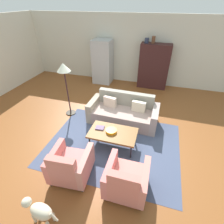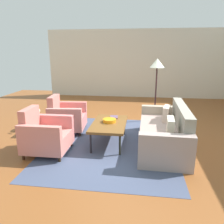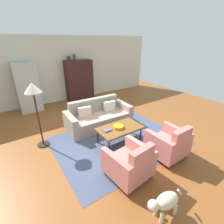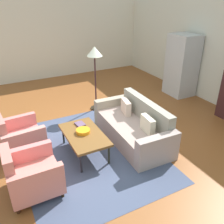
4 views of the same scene
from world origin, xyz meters
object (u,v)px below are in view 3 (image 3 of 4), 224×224
Objects in this scene: fruit_bowl at (118,127)px; book_stack at (107,130)px; coffee_table at (120,129)px; couch at (98,117)px; vase_round at (74,57)px; floor_lamp at (33,94)px; vase_tall at (69,58)px; dog at (165,202)px; refrigerator at (27,88)px; armchair_right at (169,145)px; cabinet at (79,80)px; armchair_left at (131,164)px.

book_stack is (-0.32, 0.06, -0.02)m from fruit_bowl.
couch is at bearing 89.89° from coffee_table.
floor_lamp is at bearing -127.99° from vase_round.
vase_tall is 0.26× the size of dog.
couch is 3.16m from refrigerator.
refrigerator reaches higher than dog.
fruit_bowl is 4.16m from refrigerator.
armchair_right is at bearing 105.75° from couch.
cabinet is (0.66, 3.94, 0.41)m from fruit_bowl.
coffee_table is 2.32m from floor_lamp.
coffee_table is 1.31m from armchair_left.
armchair_right is at bearing -66.41° from refrigerator.
book_stack is (-0.37, -1.13, 0.18)m from couch.
armchair_left and armchair_right have the same top height.
refrigerator is at bearing -75.08° from dog.
armchair_left is 0.48× the size of refrigerator.
couch is at bearing -94.39° from vase_tall.
vase_tall is 0.70× the size of vase_round.
dog is at bearing -100.67° from vase_round.
armchair_right is at bearing -61.10° from fruit_bowl.
armchair_right is at bearing -85.67° from vase_tall.
coffee_table is at bearing -8.74° from book_stack.
couch is 1.23× the size of floor_lamp.
couch is 2.41× the size of armchair_right.
refrigerator is 2.85m from floor_lamp.
couch is 3.34m from dog.
dog is (-0.67, -3.27, 0.03)m from couch.
armchair_right is (0.60, -1.17, -0.07)m from coffee_table.
armchair_right is 1.24× the size of dog.
armchair_left is 5.28m from cabinet.
refrigerator is at bearing -176.82° from vase_tall.
armchair_right is 3.34× the size of vase_round.
cabinet is 1.04m from vase_round.
vase_round reaches higher than dog.
armchair_right is at bearing -5.06° from armchair_left.
vase_round is at bearing 2.79° from refrigerator.
coffee_table is at bearing -93.11° from vase_tall.
vase_tall is 0.25m from vase_round.
vase_tall is at bearing 93.83° from armchair_right.
book_stack is at bearing 74.41° from armchair_left.
floor_lamp is (-1.20, 2.21, 1.10)m from armchair_left.
dog is (-1.14, -6.03, -1.62)m from vase_round.
vase_tall is (0.21, 2.75, 1.60)m from couch.
armchair_left reaches higher than couch.
vase_tall is 0.11× the size of floor_lamp.
floor_lamp is (-0.21, -2.79, 0.52)m from refrigerator.
cabinet reaches higher than coffee_table.
fruit_bowl reaches higher than book_stack.
vase_tall reaches higher than armchair_right.
cabinet is (0.61, 2.76, 0.61)m from couch.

